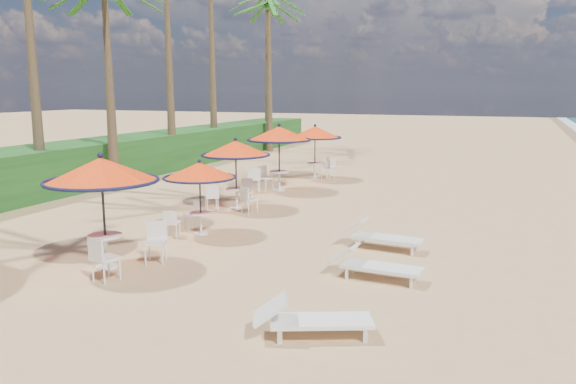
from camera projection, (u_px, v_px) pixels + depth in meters
name	position (u px, v px, depth m)	size (l,w,h in m)	color
ground	(312.00, 298.00, 10.93)	(160.00, 160.00, 0.00)	tan
scrub_hedge	(117.00, 158.00, 25.79)	(3.00, 40.00, 1.80)	#194716
station_0	(105.00, 181.00, 12.40)	(2.52, 2.52, 2.63)	black
station_1	(197.00, 177.00, 15.46)	(2.03, 2.03, 2.12)	black
station_2	(236.00, 157.00, 18.78)	(2.32, 2.32, 2.42)	black
station_3	(277.00, 140.00, 22.15)	(2.57, 2.57, 2.68)	black
station_4	(317.00, 137.00, 25.16)	(2.37, 2.37, 2.48)	black
lounger_near	(309.00, 318.00, 9.13)	(2.02, 1.34, 0.70)	white
lounger_mid	(372.00, 264.00, 11.96)	(1.99, 0.71, 0.70)	white
lounger_far	(379.00, 235.00, 14.25)	(2.08, 0.80, 0.73)	white
palm_3	(105.00, 0.00, 21.15)	(5.00, 5.00, 8.04)	brown
palm_6	(269.00, 15.00, 35.32)	(5.00, 5.00, 9.44)	brown
palm_7	(267.00, 7.00, 37.94)	(5.00, 5.00, 10.39)	brown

